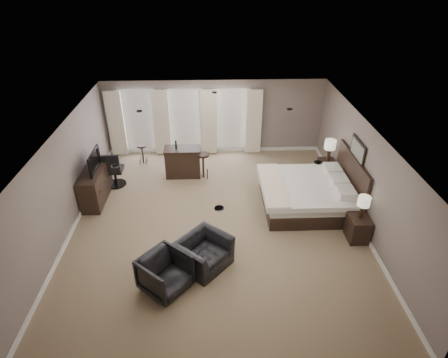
{
  "coord_description": "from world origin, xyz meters",
  "views": [
    {
      "loc": [
        -0.1,
        -7.97,
        6.11
      ],
      "look_at": [
        0.2,
        0.4,
        1.1
      ],
      "focal_mm": 30.0,
      "sensor_mm": 36.0,
      "label": 1
    }
  ],
  "objects_px": {
    "nightstand_near": "(358,228)",
    "bar_stool_left": "(143,154)",
    "armchair_far": "(165,272)",
    "desk_chair": "(114,169)",
    "dresser": "(96,185)",
    "armchair_near": "(203,248)",
    "nightstand_far": "(326,170)",
    "lamp_far": "(329,151)",
    "tv": "(92,168)",
    "bed": "(311,183)",
    "lamp_near": "(363,208)",
    "bar_counter": "(183,162)",
    "bar_stool_right": "(203,166)"
  },
  "relations": [
    {
      "from": "bed",
      "to": "lamp_near",
      "type": "bearing_deg",
      "value": -58.46
    },
    {
      "from": "lamp_far",
      "to": "bar_stool_left",
      "type": "bearing_deg",
      "value": 167.65
    },
    {
      "from": "bar_stool_left",
      "to": "desk_chair",
      "type": "height_order",
      "value": "desk_chair"
    },
    {
      "from": "nightstand_near",
      "to": "armchair_far",
      "type": "height_order",
      "value": "armchair_far"
    },
    {
      "from": "nightstand_far",
      "to": "dresser",
      "type": "distance_m",
      "value": 6.97
    },
    {
      "from": "bar_stool_left",
      "to": "bar_counter",
      "type": "bearing_deg",
      "value": -31.95
    },
    {
      "from": "nightstand_far",
      "to": "lamp_far",
      "type": "distance_m",
      "value": 0.68
    },
    {
      "from": "bed",
      "to": "armchair_near",
      "type": "xyz_separation_m",
      "value": [
        -2.91,
        -2.24,
        -0.29
      ]
    },
    {
      "from": "tv",
      "to": "desk_chair",
      "type": "distance_m",
      "value": 0.96
    },
    {
      "from": "tv",
      "to": "bar_stool_right",
      "type": "height_order",
      "value": "tv"
    },
    {
      "from": "tv",
      "to": "armchair_near",
      "type": "xyz_separation_m",
      "value": [
        3.12,
        -2.84,
        -0.54
      ]
    },
    {
      "from": "bed",
      "to": "lamp_far",
      "type": "xyz_separation_m",
      "value": [
        0.89,
        1.45,
        0.24
      ]
    },
    {
      "from": "nightstand_near",
      "to": "armchair_near",
      "type": "xyz_separation_m",
      "value": [
        -3.8,
        -0.79,
        0.16
      ]
    },
    {
      "from": "armchair_far",
      "to": "desk_chair",
      "type": "bearing_deg",
      "value": 65.0
    },
    {
      "from": "lamp_near",
      "to": "bar_stool_right",
      "type": "xyz_separation_m",
      "value": [
        -3.85,
        3.18,
        -0.53
      ]
    },
    {
      "from": "tv",
      "to": "armchair_far",
      "type": "xyz_separation_m",
      "value": [
        2.33,
        -3.51,
        -0.56
      ]
    },
    {
      "from": "bed",
      "to": "desk_chair",
      "type": "height_order",
      "value": "bed"
    },
    {
      "from": "bar_stool_left",
      "to": "desk_chair",
      "type": "relative_size",
      "value": 0.59
    },
    {
      "from": "desk_chair",
      "to": "armchair_near",
      "type": "bearing_deg",
      "value": 126.63
    },
    {
      "from": "tv",
      "to": "bar_stool_left",
      "type": "bearing_deg",
      "value": -25.0
    },
    {
      "from": "nightstand_near",
      "to": "bar_stool_left",
      "type": "distance_m",
      "value": 7.25
    },
    {
      "from": "dresser",
      "to": "armchair_near",
      "type": "xyz_separation_m",
      "value": [
        3.12,
        -2.84,
        0.0
      ]
    },
    {
      "from": "lamp_far",
      "to": "desk_chair",
      "type": "height_order",
      "value": "lamp_far"
    },
    {
      "from": "tv",
      "to": "armchair_far",
      "type": "height_order",
      "value": "tv"
    },
    {
      "from": "dresser",
      "to": "desk_chair",
      "type": "bearing_deg",
      "value": 63.66
    },
    {
      "from": "bed",
      "to": "dresser",
      "type": "bearing_deg",
      "value": 174.36
    },
    {
      "from": "tv",
      "to": "bed",
      "type": "bearing_deg",
      "value": -95.64
    },
    {
      "from": "nightstand_far",
      "to": "bar_stool_right",
      "type": "xyz_separation_m",
      "value": [
        -3.85,
        0.28,
        0.09
      ]
    },
    {
      "from": "bed",
      "to": "desk_chair",
      "type": "relative_size",
      "value": 2.11
    },
    {
      "from": "armchair_near",
      "to": "bar_stool_left",
      "type": "height_order",
      "value": "armchair_near"
    },
    {
      "from": "nightstand_far",
      "to": "bar_stool_left",
      "type": "bearing_deg",
      "value": 167.65
    },
    {
      "from": "dresser",
      "to": "armchair_near",
      "type": "relative_size",
      "value": 1.49
    },
    {
      "from": "bar_counter",
      "to": "tv",
      "type": "bearing_deg",
      "value": -152.39
    },
    {
      "from": "nightstand_far",
      "to": "desk_chair",
      "type": "bearing_deg",
      "value": -179.15
    },
    {
      "from": "bar_stool_left",
      "to": "desk_chair",
      "type": "bearing_deg",
      "value": -114.26
    },
    {
      "from": "nightstand_far",
      "to": "armchair_near",
      "type": "xyz_separation_m",
      "value": [
        -3.8,
        -3.69,
        0.16
      ]
    },
    {
      "from": "desk_chair",
      "to": "armchair_far",
      "type": "bearing_deg",
      "value": 113.87
    },
    {
      "from": "nightstand_far",
      "to": "bar_stool_right",
      "type": "relative_size",
      "value": 0.78
    },
    {
      "from": "bed",
      "to": "tv",
      "type": "xyz_separation_m",
      "value": [
        -6.03,
        0.6,
        0.25
      ]
    },
    {
      "from": "desk_chair",
      "to": "bar_stool_right",
      "type": "bearing_deg",
      "value": -172.86
    },
    {
      "from": "lamp_far",
      "to": "dresser",
      "type": "bearing_deg",
      "value": -172.96
    },
    {
      "from": "dresser",
      "to": "armchair_far",
      "type": "relative_size",
      "value": 1.79
    },
    {
      "from": "lamp_near",
      "to": "dresser",
      "type": "distance_m",
      "value": 7.23
    },
    {
      "from": "bed",
      "to": "bar_stool_left",
      "type": "xyz_separation_m",
      "value": [
        -5.03,
        2.75,
        -0.43
      ]
    },
    {
      "from": "nightstand_far",
      "to": "lamp_near",
      "type": "distance_m",
      "value": 2.96
    },
    {
      "from": "nightstand_far",
      "to": "desk_chair",
      "type": "xyz_separation_m",
      "value": [
        -6.54,
        -0.1,
        0.25
      ]
    },
    {
      "from": "lamp_near",
      "to": "nightstand_near",
      "type": "bearing_deg",
      "value": 0.0
    },
    {
      "from": "nightstand_far",
      "to": "nightstand_near",
      "type": "bearing_deg",
      "value": -90.0
    },
    {
      "from": "nightstand_near",
      "to": "bar_stool_left",
      "type": "xyz_separation_m",
      "value": [
        -5.92,
        4.2,
        0.02
      ]
    },
    {
      "from": "bar_counter",
      "to": "bar_stool_right",
      "type": "xyz_separation_m",
      "value": [
        0.65,
        -0.14,
        -0.07
      ]
    }
  ]
}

